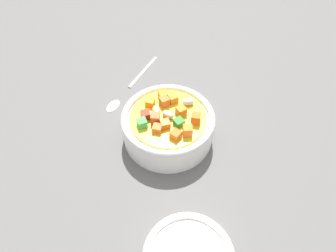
% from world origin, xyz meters
% --- Properties ---
extents(ground_plane, '(1.40, 1.40, 0.02)m').
position_xyz_m(ground_plane, '(0.00, 0.00, -0.01)').
color(ground_plane, '#565451').
extents(soup_bowl_main, '(0.16, 0.16, 0.07)m').
position_xyz_m(soup_bowl_main, '(-0.00, 0.00, 0.03)').
color(soup_bowl_main, white).
rests_on(soup_bowl_main, ground_plane).
extents(spoon, '(0.19, 0.06, 0.01)m').
position_xyz_m(spoon, '(-0.11, -0.11, 0.00)').
color(spoon, silver).
rests_on(spoon, ground_plane).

